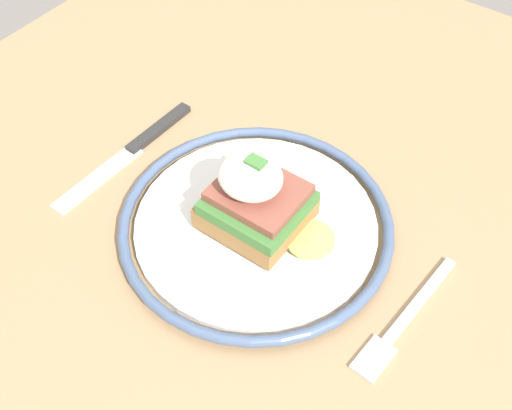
# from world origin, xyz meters

# --- Properties ---
(dining_table) EXTENTS (0.81, 0.84, 0.76)m
(dining_table) POSITION_xyz_m (0.00, 0.00, 0.62)
(dining_table) COLOR tan
(dining_table) RESTS_ON ground_plane
(plate) EXTENTS (0.25, 0.25, 0.02)m
(plate) POSITION_xyz_m (-0.01, 0.05, 0.76)
(plate) COLOR white
(plate) RESTS_ON dining_table
(sandwich) EXTENTS (0.12, 0.08, 0.08)m
(sandwich) POSITION_xyz_m (-0.02, 0.05, 0.80)
(sandwich) COLOR #9E703D
(sandwich) RESTS_ON plate
(fork) EXTENTS (0.03, 0.14, 0.00)m
(fork) POSITION_xyz_m (-0.17, 0.06, 0.76)
(fork) COLOR silver
(fork) RESTS_ON dining_table
(knife) EXTENTS (0.02, 0.18, 0.01)m
(knife) POSITION_xyz_m (0.15, 0.03, 0.76)
(knife) COLOR #2D2D2D
(knife) RESTS_ON dining_table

